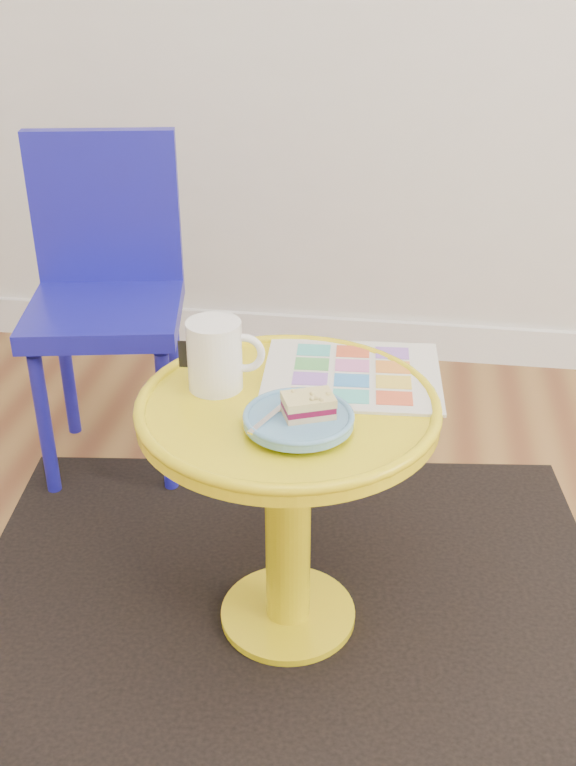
# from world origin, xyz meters

# --- Properties ---
(room_walls) EXTENTS (4.00, 4.00, 4.00)m
(room_walls) POSITION_xyz_m (-0.99, 0.99, 0.06)
(room_walls) COLOR silver
(room_walls) RESTS_ON ground
(rug) EXTENTS (1.42, 1.24, 0.01)m
(rug) POSITION_xyz_m (-0.37, 0.80, 0.00)
(rug) COLOR black
(rug) RESTS_ON ground
(side_table) EXTENTS (0.52, 0.52, 0.49)m
(side_table) POSITION_xyz_m (-0.37, 0.80, 0.35)
(side_table) COLOR yellow
(side_table) RESTS_ON ground
(chair) EXTENTS (0.41, 0.41, 0.80)m
(chair) POSITION_xyz_m (-0.89, 1.36, 0.46)
(chair) COLOR #19189C
(chair) RESTS_ON ground
(newspaper) EXTENTS (0.33, 0.29, 0.01)m
(newspaper) POSITION_xyz_m (-0.27, 0.91, 0.50)
(newspaper) COLOR silver
(newspaper) RESTS_ON side_table
(mug) EXTENTS (0.14, 0.10, 0.13)m
(mug) POSITION_xyz_m (-0.50, 0.84, 0.56)
(mug) COLOR white
(mug) RESTS_ON side_table
(plate) EXTENTS (0.18, 0.18, 0.02)m
(plate) POSITION_xyz_m (-0.34, 0.71, 0.51)
(plate) COLOR #5B94C0
(plate) RESTS_ON newspaper
(cake_slice) EXTENTS (0.09, 0.08, 0.04)m
(cake_slice) POSITION_xyz_m (-0.33, 0.72, 0.54)
(cake_slice) COLOR #D3BC8C
(cake_slice) RESTS_ON plate
(fork) EXTENTS (0.07, 0.14, 0.00)m
(fork) POSITION_xyz_m (-0.38, 0.72, 0.52)
(fork) COLOR silver
(fork) RESTS_ON plate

